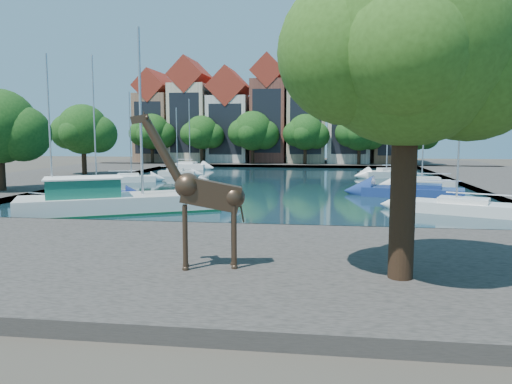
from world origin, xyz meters
The scene contains 32 objects.
ground centered at (0.00, 0.00, 0.00)m, with size 160.00×160.00×0.00m, color #38332B.
water_basin centered at (0.00, 24.00, 0.04)m, with size 38.00×50.00×0.08m, color black.
near_quay centered at (0.00, -7.00, 0.25)m, with size 50.00×14.00×0.50m, color #443F3B.
far_quay centered at (0.00, 56.00, 0.25)m, with size 60.00×16.00×0.50m, color #443F3B.
left_quay centered at (-25.00, 24.00, 0.25)m, with size 14.00×52.00×0.50m, color #443F3B.
plane_tree centered at (7.62, -9.01, 7.67)m, with size 8.32×6.40×10.62m.
townhouse_west_end centered at (-23.00, 55.99, 7.36)m, with size 5.44×9.18×14.93m.
townhouse_west_mid centered at (-17.00, 55.99, 8.23)m, with size 5.94×9.18×16.79m.
townhouse_west_inner centered at (-10.50, 55.99, 7.35)m, with size 6.43×9.18×15.15m.
townhouse_center centered at (-4.00, 55.99, 8.36)m, with size 5.44×9.18×16.93m.
townhouse_east_inner centered at (2.00, 55.99, 7.73)m, with size 5.94×9.18×15.79m.
townhouse_east_mid centered at (8.50, 55.99, 8.10)m, with size 6.43×9.18×16.65m.
townhouse_east_end centered at (15.00, 55.99, 7.11)m, with size 5.44×9.18×14.43m.
far_tree_far_west centered at (-21.90, 50.49, 5.18)m, with size 7.28×5.60×7.68m.
far_tree_west centered at (-13.91, 50.49, 5.08)m, with size 6.76×5.20×7.36m.
far_tree_mid_west centered at (-5.89, 50.49, 5.29)m, with size 7.80×6.00×8.00m.
far_tree_mid_east centered at (2.10, 50.49, 5.13)m, with size 7.02×5.40×7.52m.
far_tree_east centered at (10.11, 50.49, 5.24)m, with size 7.54×5.80×7.84m.
far_tree_far_east centered at (18.09, 50.49, 5.08)m, with size 6.76×5.20×7.36m.
side_tree_left_near centered at (-20.89, 11.99, 5.49)m, with size 7.80×6.00×8.20m.
side_tree_left_far centered at (-21.90, 27.99, 5.38)m, with size 7.28×5.60×7.88m.
giraffe_statue centered at (0.90, -8.71, 3.09)m, with size 3.66×1.29×5.28m.
motorsailer centered at (-8.37, 4.85, 0.97)m, with size 12.59×8.91×11.69m.
sailboat_left_a centered at (-12.00, 4.00, 0.62)m, with size 4.87×2.95×9.92m.
sailboat_left_b centered at (-12.00, 10.14, 0.60)m, with size 5.50×3.51×10.75m.
sailboat_left_c centered at (-15.00, 24.39, 0.58)m, with size 5.18×3.47×9.29m.
sailboat_left_d centered at (-12.31, 31.88, 0.58)m, with size 4.43×1.80×8.05m.
sailboat_left_e centered at (-13.98, 43.55, 0.66)m, with size 5.74×3.36×9.84m.
sailboat_right_a centered at (13.35, 7.70, 0.61)m, with size 7.18×4.72×9.06m.
sailboat_right_b centered at (12.00, 15.73, 0.64)m, with size 8.12×4.49×10.87m.
sailboat_right_c centered at (13.90, 22.30, 0.66)m, with size 5.59×2.14×10.33m.
sailboat_right_d centered at (12.00, 33.31, 0.68)m, with size 5.98×4.11×10.07m.
Camera 1 is at (5.04, -25.17, 5.15)m, focal length 35.00 mm.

